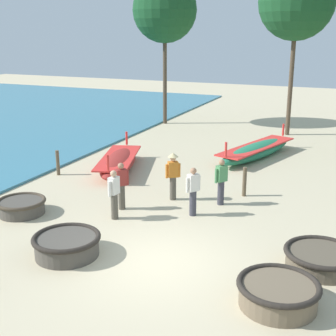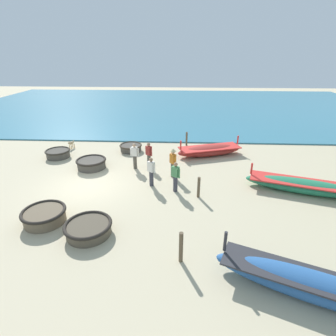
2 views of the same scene
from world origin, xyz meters
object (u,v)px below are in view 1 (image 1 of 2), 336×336
(coracle_front_right, at_px, (321,258))
(mooring_post_shoreline, at_px, (58,163))
(fisherman_crouching, at_px, (121,185))
(coracle_nearest, at_px, (67,244))
(fisherman_standing_left, at_px, (221,181))
(fisherman_with_hat, at_px, (114,193))
(tree_right_mid, at_px, (297,2))
(tree_left_mid, at_px, (165,10))
(long_boat_red_hull, at_px, (119,162))
(fisherman_hauling, at_px, (173,173))
(fisherman_standing_right, at_px, (193,190))
(coracle_beside_post, at_px, (278,293))
(mooring_post_inland, at_px, (244,182))
(coracle_weathered, at_px, (21,206))
(long_boat_green_hull, at_px, (256,150))

(coracle_front_right, bearing_deg, mooring_post_shoreline, 159.67)
(fisherman_crouching, bearing_deg, coracle_nearest, -85.84)
(coracle_nearest, bearing_deg, fisherman_standing_left, 63.03)
(coracle_nearest, distance_m, coracle_front_right, 6.43)
(fisherman_with_hat, height_order, tree_right_mid, tree_right_mid)
(fisherman_crouching, distance_m, tree_left_mid, 15.81)
(long_boat_red_hull, bearing_deg, coracle_nearest, -71.30)
(fisherman_hauling, bearing_deg, coracle_front_right, -30.57)
(fisherman_standing_right, bearing_deg, tree_right_mid, 86.46)
(fisherman_standing_right, distance_m, mooring_post_shoreline, 6.77)
(fisherman_standing_right, xyz_separation_m, fisherman_crouching, (-2.33, -0.40, 0.00))
(coracle_nearest, height_order, fisherman_standing_right, fisherman_standing_right)
(coracle_beside_post, distance_m, mooring_post_inland, 6.87)
(coracle_weathered, distance_m, fisherman_crouching, 3.24)
(coracle_beside_post, bearing_deg, fisherman_with_hat, 152.75)
(long_boat_green_hull, height_order, mooring_post_inland, long_boat_green_hull)
(coracle_weathered, relative_size, fisherman_crouching, 1.00)
(fisherman_crouching, bearing_deg, fisherman_standing_right, 9.69)
(long_boat_red_hull, bearing_deg, fisherman_with_hat, -62.62)
(coracle_front_right, height_order, tree_right_mid, tree_right_mid)
(coracle_weathered, xyz_separation_m, tree_left_mid, (-1.72, 15.59, 6.47))
(fisherman_standing_right, relative_size, tree_left_mid, 0.18)
(coracle_weathered, distance_m, fisherman_hauling, 5.07)
(mooring_post_shoreline, xyz_separation_m, tree_right_mid, (7.30, 11.27, 6.50))
(fisherman_with_hat, bearing_deg, coracle_beside_post, -27.25)
(long_boat_red_hull, bearing_deg, mooring_post_inland, -10.60)
(coracle_nearest, distance_m, fisherman_crouching, 3.51)
(mooring_post_shoreline, bearing_deg, fisherman_standing_left, -5.33)
(coracle_beside_post, relative_size, tree_right_mid, 0.20)
(coracle_nearest, distance_m, long_boat_green_hull, 11.75)
(coracle_front_right, bearing_deg, fisherman_crouching, 165.98)
(fisherman_standing_right, bearing_deg, fisherman_hauling, 136.17)
(long_boat_red_hull, distance_m, fisherman_with_hat, 5.26)
(long_boat_red_hull, bearing_deg, coracle_front_right, -32.21)
(long_boat_green_hull, height_order, fisherman_standing_left, fisherman_standing_left)
(fisherman_with_hat, bearing_deg, mooring_post_shoreline, 144.25)
(long_boat_red_hull, relative_size, fisherman_with_hat, 2.94)
(coracle_nearest, relative_size, coracle_beside_post, 1.00)
(coracle_front_right, distance_m, mooring_post_shoreline, 11.27)
(coracle_beside_post, xyz_separation_m, long_boat_red_hull, (-7.94, 7.50, 0.04))
(fisherman_hauling, height_order, mooring_post_inland, fisherman_hauling)
(coracle_weathered, height_order, fisherman_standing_right, fisherman_standing_right)
(mooring_post_shoreline, distance_m, mooring_post_inland, 7.56)
(coracle_nearest, relative_size, mooring_post_shoreline, 1.76)
(coracle_nearest, distance_m, fisherman_hauling, 5.07)
(coracle_beside_post, xyz_separation_m, fisherman_hauling, (-4.52, 5.14, 0.65))
(long_boat_red_hull, bearing_deg, fisherman_standing_right, -37.11)
(fisherman_standing_right, relative_size, mooring_post_inland, 1.49)
(fisherman_crouching, height_order, tree_right_mid, tree_right_mid)
(coracle_front_right, distance_m, fisherman_crouching, 6.63)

